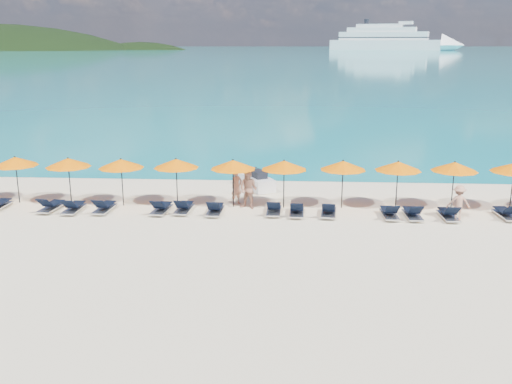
{
  "coord_description": "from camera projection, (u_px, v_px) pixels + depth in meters",
  "views": [
    {
      "loc": [
        1.44,
        -20.69,
        7.45
      ],
      "look_at": [
        0.0,
        3.0,
        1.2
      ],
      "focal_mm": 40.0,
      "sensor_mm": 36.0,
      "label": 1
    }
  ],
  "objects": [
    {
      "name": "ground",
      "position": [
        251.0,
        242.0,
        21.95
      ],
      "size": [
        1400.0,
        1400.0,
        0.0
      ],
      "primitive_type": "plane",
      "color": "beige"
    },
    {
      "name": "sea",
      "position": [
        290.0,
        49.0,
        658.99
      ],
      "size": [
        1600.0,
        1300.0,
        0.01
      ],
      "primitive_type": "cube",
      "color": "#1FA9B2",
      "rests_on": "ground"
    },
    {
      "name": "headland_small",
      "position": [
        142.0,
        85.0,
        580.19
      ],
      "size": [
        162.0,
        126.0,
        85.5
      ],
      "color": "black",
      "rests_on": "ground"
    },
    {
      "name": "cruise_ship",
      "position": [
        397.0,
        40.0,
        537.74
      ],
      "size": [
        123.43,
        58.22,
        34.42
      ],
      "rotation": [
        0.0,
        0.0,
        -0.33
      ],
      "color": "white",
      "rests_on": "ground"
    },
    {
      "name": "jetski",
      "position": [
        257.0,
        181.0,
        29.88
      ],
      "size": [
        2.15,
        2.88,
        0.97
      ],
      "rotation": [
        0.0,
        0.0,
        0.47
      ],
      "color": "white",
      "rests_on": "ground"
    },
    {
      "name": "beachgoer_a",
      "position": [
        236.0,
        187.0,
        26.86
      ],
      "size": [
        0.72,
        0.71,
        1.68
      ],
      "primitive_type": "imported",
      "rotation": [
        0.0,
        0.0,
        0.74
      ],
      "color": "tan",
      "rests_on": "ground"
    },
    {
      "name": "beachgoer_b",
      "position": [
        248.0,
        189.0,
        26.13
      ],
      "size": [
        1.02,
        0.82,
        1.83
      ],
      "primitive_type": "imported",
      "rotation": [
        0.0,
        0.0,
        -0.41
      ],
      "color": "tan",
      "rests_on": "ground"
    },
    {
      "name": "beachgoer_c",
      "position": [
        459.0,
        202.0,
        24.55
      ],
      "size": [
        1.01,
        0.53,
        1.52
      ],
      "primitive_type": "imported",
      "rotation": [
        0.0,
        0.0,
        3.07
      ],
      "color": "tan",
      "rests_on": "ground"
    },
    {
      "name": "umbrella_1",
      "position": [
        15.0,
        161.0,
        26.82
      ],
      "size": [
        2.1,
        2.1,
        2.28
      ],
      "color": "black",
      "rests_on": "ground"
    },
    {
      "name": "umbrella_2",
      "position": [
        68.0,
        163.0,
        26.55
      ],
      "size": [
        2.1,
        2.1,
        2.28
      ],
      "color": "black",
      "rests_on": "ground"
    },
    {
      "name": "umbrella_3",
      "position": [
        121.0,
        164.0,
        26.34
      ],
      "size": [
        2.1,
        2.1,
        2.28
      ],
      "color": "black",
      "rests_on": "ground"
    },
    {
      "name": "umbrella_4",
      "position": [
        176.0,
        163.0,
        26.37
      ],
      "size": [
        2.1,
        2.1,
        2.28
      ],
      "color": "black",
      "rests_on": "ground"
    },
    {
      "name": "umbrella_5",
      "position": [
        233.0,
        165.0,
        26.12
      ],
      "size": [
        2.1,
        2.1,
        2.28
      ],
      "color": "black",
      "rests_on": "ground"
    },
    {
      "name": "umbrella_6",
      "position": [
        284.0,
        165.0,
        25.99
      ],
      "size": [
        2.1,
        2.1,
        2.28
      ],
      "color": "black",
      "rests_on": "ground"
    },
    {
      "name": "umbrella_7",
      "position": [
        343.0,
        165.0,
        25.96
      ],
      "size": [
        2.1,
        2.1,
        2.28
      ],
      "color": "black",
      "rests_on": "ground"
    },
    {
      "name": "umbrella_8",
      "position": [
        398.0,
        166.0,
        25.8
      ],
      "size": [
        2.1,
        2.1,
        2.28
      ],
      "color": "black",
      "rests_on": "ground"
    },
    {
      "name": "umbrella_9",
      "position": [
        455.0,
        167.0,
        25.69
      ],
      "size": [
        2.1,
        2.1,
        2.28
      ],
      "color": "black",
      "rests_on": "ground"
    },
    {
      "name": "lounger_3",
      "position": [
        51.0,
        206.0,
        25.93
      ],
      "size": [
        0.78,
        1.75,
        0.66
      ],
      "rotation": [
        0.0,
        0.0,
        -0.1
      ],
      "color": "silver",
      "rests_on": "ground"
    },
    {
      "name": "lounger_4",
      "position": [
        74.0,
        207.0,
        25.73
      ],
      "size": [
        0.63,
        1.7,
        0.66
      ],
      "rotation": [
        0.0,
        0.0,
        -0.01
      ],
      "color": "silver",
      "rests_on": "ground"
    },
    {
      "name": "lounger_5",
      "position": [
        104.0,
        207.0,
        25.75
      ],
      "size": [
        0.72,
        1.73,
        0.66
      ],
      "rotation": [
        0.0,
        0.0,
        -0.06
      ],
      "color": "silver",
      "rests_on": "ground"
    },
    {
      "name": "lounger_6",
      "position": [
        161.0,
        208.0,
        25.62
      ],
      "size": [
        0.77,
        1.75,
        0.66
      ],
      "rotation": [
        0.0,
        0.0,
        -0.09
      ],
      "color": "silver",
      "rests_on": "ground"
    },
    {
      "name": "lounger_7",
      "position": [
        184.0,
        207.0,
        25.7
      ],
      "size": [
        0.71,
        1.73,
        0.66
      ],
      "rotation": [
        0.0,
        0.0,
        -0.05
      ],
      "color": "silver",
      "rests_on": "ground"
    },
    {
      "name": "lounger_8",
      "position": [
        215.0,
        209.0,
        25.44
      ],
      "size": [
        0.66,
        1.71,
        0.66
      ],
      "rotation": [
        0.0,
        0.0,
        -0.02
      ],
      "color": "silver",
      "rests_on": "ground"
    },
    {
      "name": "lounger_9",
      "position": [
        274.0,
        209.0,
        25.46
      ],
      "size": [
        0.65,
        1.71,
        0.66
      ],
      "rotation": [
        0.0,
        0.0,
        -0.02
      ],
      "color": "silver",
      "rests_on": "ground"
    },
    {
      "name": "lounger_10",
      "position": [
        297.0,
        210.0,
        25.27
      ],
      "size": [
        0.66,
        1.72,
        0.66
      ],
      "rotation": [
        0.0,
        0.0,
        -0.03
      ],
      "color": "silver",
      "rests_on": "ground"
    },
    {
      "name": "lounger_11",
      "position": [
        329.0,
        211.0,
        25.19
      ],
      "size": [
        0.79,
        1.75,
        0.66
      ],
      "rotation": [
        0.0,
        0.0,
        -0.1
      ],
      "color": "silver",
      "rests_on": "ground"
    },
    {
      "name": "lounger_12",
      "position": [
        389.0,
        213.0,
        24.91
      ],
      "size": [
        0.67,
        1.72,
        0.66
      ],
      "rotation": [
        0.0,
        0.0,
        0.03
      ],
      "color": "silver",
      "rests_on": "ground"
    },
    {
      "name": "lounger_13",
      "position": [
        413.0,
        213.0,
        24.83
      ],
      "size": [
        0.67,
        1.72,
        0.66
      ],
      "rotation": [
        0.0,
        0.0,
        0.03
      ],
      "color": "silver",
      "rests_on": "ground"
    },
    {
      "name": "lounger_14",
      "position": [
        448.0,
        214.0,
        24.72
      ],
      "size": [
        0.66,
        1.72,
        0.66
      ],
      "rotation": [
        0.0,
        0.0,
        0.03
      ],
      "color": "silver",
      "rests_on": "ground"
    },
    {
      "name": "lounger_15",
      "position": [
        506.0,
        213.0,
        24.85
      ],
      "size": [
        0.71,
        1.73,
        0.66
      ],
      "rotation": [
        0.0,
        0.0,
        0.06
      ],
      "color": "silver",
      "rests_on": "ground"
    }
  ]
}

